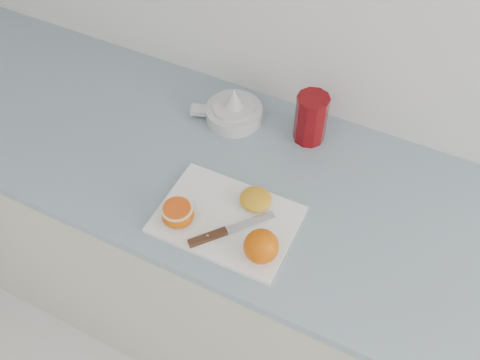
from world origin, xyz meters
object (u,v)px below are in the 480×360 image
(citrus_juicer, at_px, (233,111))
(counter, at_px, (252,267))
(red_tumbler, at_px, (311,120))
(cutting_board, at_px, (227,219))
(half_orange, at_px, (178,214))

(citrus_juicer, bearing_deg, counter, -48.40)
(counter, distance_m, red_tumbler, 0.55)
(cutting_board, relative_size, citrus_juicer, 1.62)
(cutting_board, relative_size, red_tumbler, 2.28)
(cutting_board, distance_m, half_orange, 0.12)
(counter, height_order, red_tumbler, red_tumbler)
(cutting_board, bearing_deg, red_tumbler, 78.84)
(cutting_board, relative_size, half_orange, 4.20)
(citrus_juicer, distance_m, red_tumbler, 0.22)
(half_orange, distance_m, red_tumbler, 0.43)
(counter, bearing_deg, citrus_juicer, 131.60)
(cutting_board, distance_m, citrus_juicer, 0.35)
(counter, height_order, half_orange, half_orange)
(cutting_board, xyz_separation_m, citrus_juicer, (-0.15, 0.32, 0.02))
(citrus_juicer, xyz_separation_m, red_tumbler, (0.21, 0.03, 0.04))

